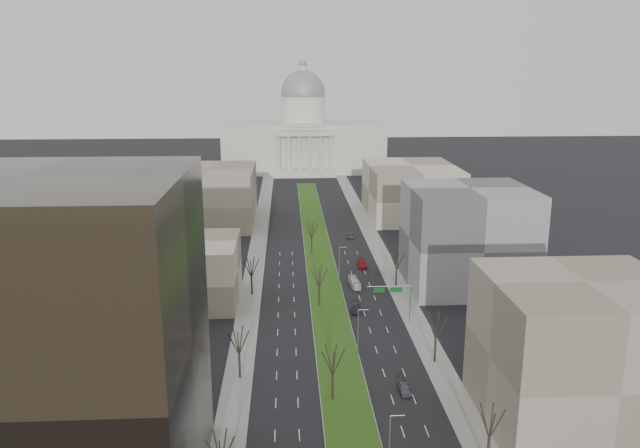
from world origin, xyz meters
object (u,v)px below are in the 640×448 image
object	(u,v)px
car_grey_near	(404,388)
car_black	(356,308)
car_grey_far	(351,236)
box_van	(354,282)
car_red	(362,264)

from	to	relation	value
car_grey_near	car_black	world-z (taller)	car_black
car_grey_near	car_grey_far	xyz separation A→B (m)	(1.00, 94.40, -0.12)
car_black	car_grey_far	size ratio (longest dim) A/B	1.05
box_van	car_grey_near	bearing A→B (deg)	-92.69
car_grey_near	car_red	distance (m)	65.49
car_black	car_red	xyz separation A→B (m)	(5.06, 31.04, 0.01)
car_red	car_grey_far	size ratio (longest dim) A/B	1.20
car_grey_far	box_van	world-z (taller)	box_van
car_black	car_grey_far	world-z (taller)	car_black
car_grey_near	car_red	bearing A→B (deg)	86.68
car_grey_near	car_black	size ratio (longest dim) A/B	0.91
car_grey_near	box_van	distance (m)	50.52
car_grey_near	car_grey_far	world-z (taller)	car_grey_near
car_black	car_red	bearing A→B (deg)	88.68
car_grey_near	car_red	world-z (taller)	car_red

